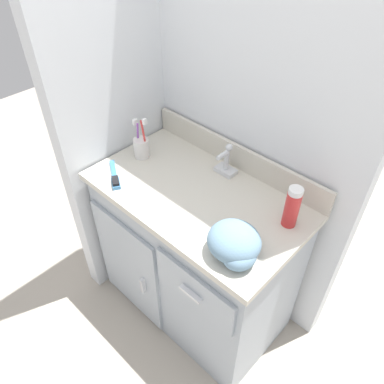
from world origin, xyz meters
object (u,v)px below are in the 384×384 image
at_px(toothbrush_cup, 141,147).
at_px(hairbrush, 115,178).
at_px(shaving_cream_can, 292,207).
at_px(hand_towel, 235,244).

distance_m(toothbrush_cup, hairbrush, 0.20).
bearing_deg(hairbrush, shaving_cream_can, 54.15).
bearing_deg(shaving_cream_can, toothbrush_cup, -172.50).
xyz_separation_m(toothbrush_cup, hairbrush, (0.05, -0.19, -0.04)).
xyz_separation_m(hairbrush, hand_towel, (0.61, 0.03, 0.04)).
distance_m(toothbrush_cup, hand_towel, 0.68).
height_order(toothbrush_cup, shaving_cream_can, toothbrush_cup).
height_order(shaving_cream_can, hand_towel, shaving_cream_can).
bearing_deg(hand_towel, hairbrush, -177.09).
bearing_deg(hairbrush, toothbrush_cup, 134.56).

